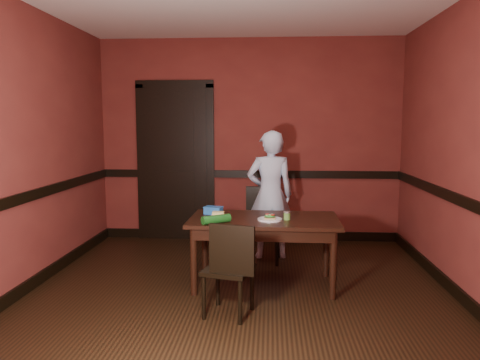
# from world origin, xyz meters

# --- Properties ---
(floor) EXTENTS (4.00, 4.50, 0.01)m
(floor) POSITION_xyz_m (0.00, 0.00, 0.00)
(floor) COLOR black
(floor) RESTS_ON ground
(wall_back) EXTENTS (4.00, 0.02, 2.70)m
(wall_back) POSITION_xyz_m (0.00, 2.25, 1.35)
(wall_back) COLOR maroon
(wall_back) RESTS_ON ground
(wall_front) EXTENTS (4.00, 0.02, 2.70)m
(wall_front) POSITION_xyz_m (0.00, -2.25, 1.35)
(wall_front) COLOR maroon
(wall_front) RESTS_ON ground
(wall_left) EXTENTS (0.02, 4.50, 2.70)m
(wall_left) POSITION_xyz_m (-2.00, 0.00, 1.35)
(wall_left) COLOR maroon
(wall_left) RESTS_ON ground
(wall_right) EXTENTS (0.02, 4.50, 2.70)m
(wall_right) POSITION_xyz_m (2.00, 0.00, 1.35)
(wall_right) COLOR maroon
(wall_right) RESTS_ON ground
(dado_back) EXTENTS (4.00, 0.03, 0.10)m
(dado_back) POSITION_xyz_m (0.00, 2.23, 0.90)
(dado_back) COLOR black
(dado_back) RESTS_ON ground
(dado_left) EXTENTS (0.03, 4.50, 0.10)m
(dado_left) POSITION_xyz_m (-1.99, 0.00, 0.90)
(dado_left) COLOR black
(dado_left) RESTS_ON ground
(dado_right) EXTENTS (0.03, 4.50, 0.10)m
(dado_right) POSITION_xyz_m (1.99, 0.00, 0.90)
(dado_right) COLOR black
(dado_right) RESTS_ON ground
(baseboard_back) EXTENTS (4.00, 0.03, 0.12)m
(baseboard_back) POSITION_xyz_m (0.00, 2.23, 0.06)
(baseboard_back) COLOR black
(baseboard_back) RESTS_ON ground
(baseboard_left) EXTENTS (0.03, 4.50, 0.12)m
(baseboard_left) POSITION_xyz_m (-1.99, 0.00, 0.06)
(baseboard_left) COLOR black
(baseboard_left) RESTS_ON ground
(baseboard_right) EXTENTS (0.03, 4.50, 0.12)m
(baseboard_right) POSITION_xyz_m (1.99, 0.00, 0.06)
(baseboard_right) COLOR black
(baseboard_right) RESTS_ON ground
(door) EXTENTS (1.05, 0.07, 2.20)m
(door) POSITION_xyz_m (-1.00, 2.22, 1.09)
(door) COLOR black
(door) RESTS_ON ground
(dining_table) EXTENTS (1.45, 0.83, 0.67)m
(dining_table) POSITION_xyz_m (0.23, 0.43, 0.34)
(dining_table) COLOR black
(dining_table) RESTS_ON floor
(chair_far) EXTENTS (0.41, 0.41, 0.85)m
(chair_far) POSITION_xyz_m (0.21, 1.22, 0.42)
(chair_far) COLOR black
(chair_far) RESTS_ON floor
(chair_near) EXTENTS (0.46, 0.46, 0.80)m
(chair_near) POSITION_xyz_m (-0.05, -0.31, 0.40)
(chair_near) COLOR black
(chair_near) RESTS_ON floor
(person) EXTENTS (0.59, 0.43, 1.50)m
(person) POSITION_xyz_m (0.29, 1.39, 0.75)
(person) COLOR silver
(person) RESTS_ON floor
(sandwich_plate) EXTENTS (0.23, 0.23, 0.06)m
(sandwich_plate) POSITION_xyz_m (0.29, 0.32, 0.69)
(sandwich_plate) COLOR white
(sandwich_plate) RESTS_ON dining_table
(sauce_jar) EXTENTS (0.07, 0.07, 0.08)m
(sauce_jar) POSITION_xyz_m (0.45, 0.35, 0.71)
(sauce_jar) COLOR #5A8938
(sauce_jar) RESTS_ON dining_table
(cheese_saucer) EXTENTS (0.15, 0.15, 0.05)m
(cheese_saucer) POSITION_xyz_m (-0.22, 0.47, 0.69)
(cheese_saucer) COLOR white
(cheese_saucer) RESTS_ON dining_table
(food_tub) EXTENTS (0.20, 0.16, 0.08)m
(food_tub) POSITION_xyz_m (-0.29, 0.59, 0.71)
(food_tub) COLOR #2562B5
(food_tub) RESTS_ON dining_table
(wrapped_veg) EXTENTS (0.27, 0.22, 0.08)m
(wrapped_veg) POSITION_xyz_m (-0.21, 0.15, 0.71)
(wrapped_veg) COLOR #164D17
(wrapped_veg) RESTS_ON dining_table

